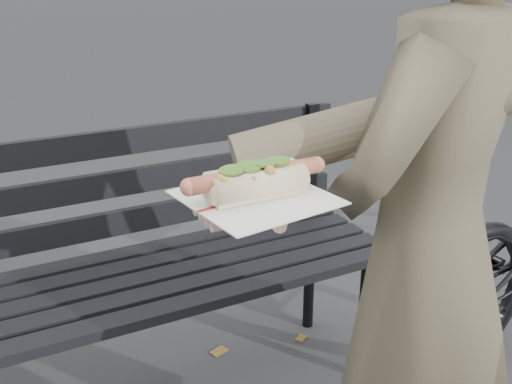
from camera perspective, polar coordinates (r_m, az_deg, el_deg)
park_bench at (r=1.83m, az=-11.47°, el=-5.80°), size 1.50×0.44×0.88m
person at (r=1.24m, az=15.98°, el=-5.80°), size 0.68×0.57×1.59m
held_hotdog at (r=0.99m, az=8.98°, el=4.95°), size 0.64×0.30×0.20m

